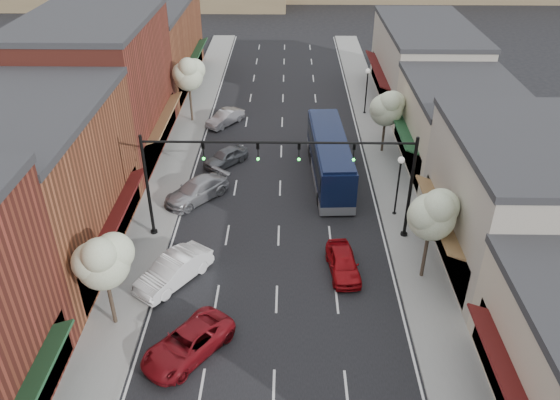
{
  "coord_description": "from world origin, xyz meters",
  "views": [
    {
      "loc": [
        0.55,
        -20.54,
        20.37
      ],
      "look_at": [
        0.08,
        8.78,
        2.2
      ],
      "focal_mm": 35.0,
      "sensor_mm": 36.0,
      "label": 1
    }
  ],
  "objects_px": {
    "lamp_post_near": "(399,177)",
    "parked_car_e": "(225,118)",
    "signal_mast_right": "(373,173)",
    "tree_left_far": "(189,73)",
    "red_hatchback": "(343,263)",
    "parked_car_c": "(197,190)",
    "parked_car_d": "(226,157)",
    "tree_left_near": "(103,260)",
    "parked_car_b": "(174,270)",
    "lamp_post_far": "(367,84)",
    "tree_right_far": "(387,107)",
    "coach_bus": "(330,157)",
    "signal_mast_left": "(185,172)",
    "tree_right_near": "(433,213)",
    "parked_car_a": "(188,343)"
  },
  "relations": [
    {
      "from": "lamp_post_far",
      "to": "signal_mast_left",
      "type": "bearing_deg",
      "value": -123.86
    },
    {
      "from": "coach_bus",
      "to": "signal_mast_right",
      "type": "bearing_deg",
      "value": -78.46
    },
    {
      "from": "tree_right_far",
      "to": "lamp_post_far",
      "type": "xyz_separation_m",
      "value": [
        -0.55,
        8.06,
        -0.99
      ]
    },
    {
      "from": "tree_left_far",
      "to": "coach_bus",
      "type": "xyz_separation_m",
      "value": [
        11.9,
        -10.32,
        -2.83
      ]
    },
    {
      "from": "lamp_post_near",
      "to": "parked_car_b",
      "type": "xyz_separation_m",
      "value": [
        -13.64,
        -7.09,
        -2.2
      ]
    },
    {
      "from": "red_hatchback",
      "to": "parked_car_a",
      "type": "relative_size",
      "value": 0.83
    },
    {
      "from": "tree_right_far",
      "to": "parked_car_d",
      "type": "distance_m",
      "value": 13.32
    },
    {
      "from": "signal_mast_right",
      "to": "parked_car_d",
      "type": "relative_size",
      "value": 2.11
    },
    {
      "from": "tree_right_far",
      "to": "lamp_post_far",
      "type": "relative_size",
      "value": 1.22
    },
    {
      "from": "lamp_post_near",
      "to": "parked_car_b",
      "type": "height_order",
      "value": "lamp_post_near"
    },
    {
      "from": "signal_mast_left",
      "to": "parked_car_b",
      "type": "xyz_separation_m",
      "value": [
        -0.22,
        -4.59,
        -3.82
      ]
    },
    {
      "from": "signal_mast_right",
      "to": "tree_right_far",
      "type": "height_order",
      "value": "signal_mast_right"
    },
    {
      "from": "lamp_post_near",
      "to": "lamp_post_far",
      "type": "height_order",
      "value": "same"
    },
    {
      "from": "tree_right_near",
      "to": "parked_car_c",
      "type": "xyz_separation_m",
      "value": [
        -14.2,
        8.4,
        -3.71
      ]
    },
    {
      "from": "tree_left_near",
      "to": "coach_bus",
      "type": "height_order",
      "value": "tree_left_near"
    },
    {
      "from": "coach_bus",
      "to": "parked_car_c",
      "type": "xyz_separation_m",
      "value": [
        -9.51,
        -3.27,
        -1.04
      ]
    },
    {
      "from": "signal_mast_right",
      "to": "tree_left_far",
      "type": "relative_size",
      "value": 1.34
    },
    {
      "from": "signal_mast_right",
      "to": "parked_car_c",
      "type": "height_order",
      "value": "signal_mast_right"
    },
    {
      "from": "tree_left_near",
      "to": "parked_car_b",
      "type": "height_order",
      "value": "tree_left_near"
    },
    {
      "from": "parked_car_e",
      "to": "parked_car_d",
      "type": "bearing_deg",
      "value": -48.68
    },
    {
      "from": "signal_mast_right",
      "to": "parked_car_a",
      "type": "xyz_separation_m",
      "value": [
        -9.82,
        -9.95,
        -3.94
      ]
    },
    {
      "from": "parked_car_a",
      "to": "tree_left_far",
      "type": "bearing_deg",
      "value": 135.01
    },
    {
      "from": "tree_left_far",
      "to": "parked_car_e",
      "type": "distance_m",
      "value": 5.04
    },
    {
      "from": "tree_left_near",
      "to": "parked_car_c",
      "type": "xyz_separation_m",
      "value": [
        2.4,
        12.4,
        -3.48
      ]
    },
    {
      "from": "tree_right_far",
      "to": "parked_car_b",
      "type": "xyz_separation_m",
      "value": [
        -14.19,
        -16.53,
        -3.18
      ]
    },
    {
      "from": "tree_left_far",
      "to": "lamp_post_near",
      "type": "distance_m",
      "value": 22.33
    },
    {
      "from": "red_hatchback",
      "to": "parked_car_c",
      "type": "relative_size",
      "value": 0.8
    },
    {
      "from": "lamp_post_far",
      "to": "parked_car_a",
      "type": "xyz_separation_m",
      "value": [
        -12.0,
        -29.96,
        -2.32
      ]
    },
    {
      "from": "parked_car_e",
      "to": "parked_car_c",
      "type": "bearing_deg",
      "value": -57.8
    },
    {
      "from": "tree_right_far",
      "to": "lamp_post_near",
      "type": "height_order",
      "value": "tree_right_far"
    },
    {
      "from": "tree_right_near",
      "to": "coach_bus",
      "type": "distance_m",
      "value": 12.87
    },
    {
      "from": "tree_left_near",
      "to": "parked_car_a",
      "type": "relative_size",
      "value": 1.16
    },
    {
      "from": "parked_car_c",
      "to": "parked_car_d",
      "type": "bearing_deg",
      "value": 114.98
    },
    {
      "from": "signal_mast_left",
      "to": "tree_left_far",
      "type": "distance_m",
      "value": 18.14
    },
    {
      "from": "tree_left_near",
      "to": "tree_right_near",
      "type": "bearing_deg",
      "value": 13.55
    },
    {
      "from": "tree_right_far",
      "to": "tree_left_far",
      "type": "height_order",
      "value": "tree_left_far"
    },
    {
      "from": "lamp_post_near",
      "to": "parked_car_e",
      "type": "xyz_separation_m",
      "value": [
        -12.97,
        14.86,
        -2.34
      ]
    },
    {
      "from": "tree_left_far",
      "to": "lamp_post_far",
      "type": "relative_size",
      "value": 1.38
    },
    {
      "from": "signal_mast_left",
      "to": "parked_car_d",
      "type": "height_order",
      "value": "signal_mast_left"
    },
    {
      "from": "tree_right_far",
      "to": "coach_bus",
      "type": "xyz_separation_m",
      "value": [
        -4.7,
        -4.32,
        -2.22
      ]
    },
    {
      "from": "lamp_post_far",
      "to": "parked_car_a",
      "type": "height_order",
      "value": "lamp_post_far"
    },
    {
      "from": "signal_mast_left",
      "to": "parked_car_a",
      "type": "distance_m",
      "value": 10.8
    },
    {
      "from": "tree_right_near",
      "to": "red_hatchback",
      "type": "xyz_separation_m",
      "value": [
        -4.55,
        0.45,
        -3.76
      ]
    },
    {
      "from": "tree_left_near",
      "to": "parked_car_d",
      "type": "distance_m",
      "value": 18.48
    },
    {
      "from": "tree_right_near",
      "to": "lamp_post_near",
      "type": "bearing_deg",
      "value": 94.77
    },
    {
      "from": "lamp_post_near",
      "to": "tree_left_far",
      "type": "bearing_deg",
      "value": 136.11
    },
    {
      "from": "signal_mast_left",
      "to": "tree_left_near",
      "type": "height_order",
      "value": "signal_mast_left"
    },
    {
      "from": "tree_left_near",
      "to": "lamp_post_far",
      "type": "xyz_separation_m",
      "value": [
        16.05,
        28.06,
        -1.22
      ]
    },
    {
      "from": "lamp_post_far",
      "to": "coach_bus",
      "type": "height_order",
      "value": "lamp_post_far"
    },
    {
      "from": "tree_right_far",
      "to": "parked_car_c",
      "type": "bearing_deg",
      "value": -151.86
    }
  ]
}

